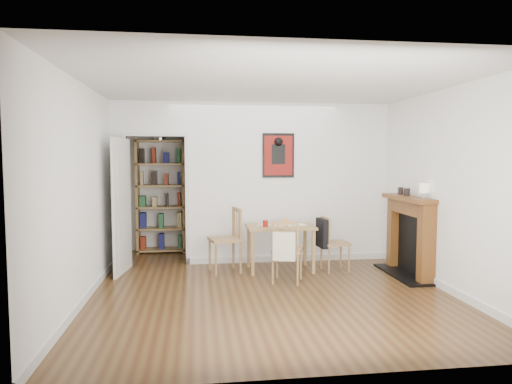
{
  "coord_description": "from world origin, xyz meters",
  "views": [
    {
      "loc": [
        -0.91,
        -5.97,
        1.72
      ],
      "look_at": [
        -0.06,
        0.6,
        1.22
      ],
      "focal_mm": 32.0,
      "sensor_mm": 36.0,
      "label": 1
    }
  ],
  "objects": [
    {
      "name": "mantel_lamp",
      "position": [
        2.16,
        -0.12,
        1.29
      ],
      "size": [
        0.13,
        0.13,
        0.21
      ],
      "color": "silver",
      "rests_on": "fireplace"
    },
    {
      "name": "ceramic_jar_a",
      "position": [
        2.14,
        0.35,
        1.21
      ],
      "size": [
        0.09,
        0.09,
        0.11
      ],
      "primitive_type": "cylinder",
      "color": "black",
      "rests_on": "fireplace"
    },
    {
      "name": "fireplace",
      "position": [
        2.16,
        0.25,
        0.62
      ],
      "size": [
        0.45,
        1.25,
        1.16
      ],
      "color": "brown",
      "rests_on": "ground"
    },
    {
      "name": "chair_right",
      "position": [
        1.14,
        0.65,
        0.43
      ],
      "size": [
        0.5,
        0.45,
        0.83
      ],
      "color": "#A2844B",
      "rests_on": "ground"
    },
    {
      "name": "placemat",
      "position": [
        0.2,
        0.84,
        0.69
      ],
      "size": [
        0.47,
        0.39,
        0.0
      ],
      "primitive_type": "cube",
      "rotation": [
        0.0,
        0.0,
        -0.21
      ],
      "color": "beige",
      "rests_on": "dining_table"
    },
    {
      "name": "chair_left",
      "position": [
        -0.51,
        0.77,
        0.49
      ],
      "size": [
        0.58,
        0.58,
        0.97
      ],
      "color": "#A2844B",
      "rests_on": "ground"
    },
    {
      "name": "orange_fruit",
      "position": [
        0.44,
        0.89,
        0.73
      ],
      "size": [
        0.09,
        0.09,
        0.09
      ],
      "primitive_type": "sphere",
      "color": "orange",
      "rests_on": "dining_table"
    },
    {
      "name": "ceramic_jar_b",
      "position": [
        2.16,
        0.6,
        1.21
      ],
      "size": [
        0.08,
        0.08,
        0.11
      ],
      "primitive_type": "cylinder",
      "color": "black",
      "rests_on": "fireplace"
    },
    {
      "name": "red_glass",
      "position": [
        0.09,
        0.68,
        0.74
      ],
      "size": [
        0.08,
        0.08,
        0.1
      ],
      "primitive_type": "cylinder",
      "color": "maroon",
      "rests_on": "dining_table"
    },
    {
      "name": "dining_table",
      "position": [
        0.33,
        0.77,
        0.61
      ],
      "size": [
        1.01,
        0.64,
        0.69
      ],
      "color": "#A67E4D",
      "rests_on": "ground"
    },
    {
      "name": "notebook",
      "position": [
        0.56,
        0.79,
        0.7
      ],
      "size": [
        0.32,
        0.26,
        0.01
      ],
      "primitive_type": "cube",
      "rotation": [
        0.0,
        0.0,
        0.2
      ],
      "color": "white",
      "rests_on": "dining_table"
    },
    {
      "name": "room_shell",
      "position": [
        0.1,
        1.34,
        1.3
      ],
      "size": [
        5.2,
        5.2,
        5.2
      ],
      "color": "white",
      "rests_on": "ground"
    },
    {
      "name": "ground",
      "position": [
        0.0,
        0.0,
        0.0
      ],
      "size": [
        5.2,
        5.2,
        0.0
      ],
      "primitive_type": "plane",
      "color": "#543A1B",
      "rests_on": "ground"
    },
    {
      "name": "bookshelf",
      "position": [
        -1.56,
        2.4,
        1.01
      ],
      "size": [
        0.86,
        0.35,
        2.05
      ],
      "color": "#A67E4D",
      "rests_on": "ground"
    },
    {
      "name": "chair_front",
      "position": [
        0.31,
        0.11,
        0.44
      ],
      "size": [
        0.56,
        0.59,
        0.87
      ],
      "color": "#A2844B",
      "rests_on": "ground"
    }
  ]
}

